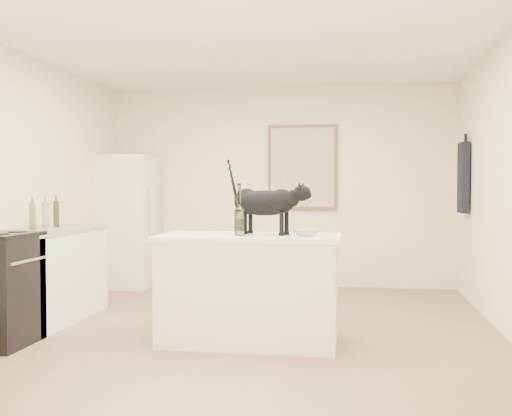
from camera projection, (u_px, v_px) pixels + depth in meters
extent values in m
plane|color=#936F4E|center=(242.00, 336.00, 5.19)|extent=(5.50, 5.50, 0.00)
plane|color=white|center=(241.00, 34.00, 5.10)|extent=(5.50, 5.50, 0.00)
plane|color=beige|center=(280.00, 187.00, 7.86)|extent=(4.50, 0.00, 4.50)
plane|color=beige|center=(118.00, 186.00, 2.43)|extent=(4.50, 0.00, 4.50)
plane|color=beige|center=(1.00, 186.00, 5.50)|extent=(0.00, 5.50, 5.50)
cube|color=white|center=(249.00, 291.00, 4.96)|extent=(1.44, 0.67, 0.86)
cube|color=white|center=(249.00, 237.00, 4.95)|extent=(1.50, 0.70, 0.04)
cube|color=white|center=(49.00, 277.00, 5.78)|extent=(0.60, 1.40, 0.86)
cube|color=gray|center=(48.00, 230.00, 5.76)|extent=(0.62, 1.44, 0.04)
cube|color=white|center=(127.00, 221.00, 7.79)|extent=(0.68, 0.68, 1.70)
cube|color=brown|center=(302.00, 167.00, 7.77)|extent=(0.90, 0.03, 1.10)
cube|color=beige|center=(302.00, 167.00, 7.75)|extent=(0.82, 0.00, 1.02)
cube|color=black|center=(463.00, 178.00, 6.82)|extent=(0.08, 0.34, 0.80)
cylinder|color=#2E5120|center=(239.00, 213.00, 4.87)|extent=(0.11, 0.11, 0.37)
imported|color=silver|center=(307.00, 233.00, 4.78)|extent=(0.23, 0.23, 0.05)
cube|color=silver|center=(152.00, 193.00, 7.70)|extent=(0.03, 0.13, 0.17)
cylinder|color=brown|center=(56.00, 214.00, 5.98)|extent=(0.06, 0.06, 0.25)
cylinder|color=#235E20|center=(33.00, 216.00, 5.58)|extent=(0.06, 0.06, 0.25)
cylinder|color=gray|center=(45.00, 215.00, 5.74)|extent=(0.06, 0.06, 0.25)
cylinder|color=#25521B|center=(56.00, 214.00, 5.90)|extent=(0.06, 0.06, 0.26)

